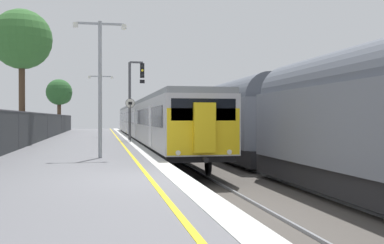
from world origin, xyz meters
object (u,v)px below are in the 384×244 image
at_px(signal_gantry, 134,91).
at_px(background_tree_centre, 60,93).
at_px(freight_train_adjacent_track, 234,118).
at_px(background_tree_left, 22,42).
at_px(speed_limit_sign, 130,114).
at_px(commuter_train_at_platform, 147,121).
at_px(platform_lamp_mid, 100,76).
at_px(platform_lamp_far, 101,100).

relative_size(signal_gantry, background_tree_centre, 0.93).
height_order(freight_train_adjacent_track, signal_gantry, signal_gantry).
height_order(background_tree_left, background_tree_centre, background_tree_left).
relative_size(signal_gantry, speed_limit_sign, 1.95).
relative_size(commuter_train_at_platform, platform_lamp_mid, 8.01).
height_order(commuter_train_at_platform, platform_lamp_mid, platform_lamp_mid).
bearing_deg(background_tree_left, speed_limit_sign, 2.95).
bearing_deg(background_tree_centre, platform_lamp_mid, -82.54).
bearing_deg(speed_limit_sign, freight_train_adjacent_track, -28.90).
relative_size(signal_gantry, background_tree_left, 0.67).
bearing_deg(freight_train_adjacent_track, platform_lamp_far, 122.88).
bearing_deg(background_tree_left, freight_train_adjacent_track, -13.30).
bearing_deg(background_tree_centre, speed_limit_sign, -74.35).
bearing_deg(background_tree_centre, commuter_train_at_platform, -61.11).
relative_size(commuter_train_at_platform, background_tree_left, 5.19).
bearing_deg(platform_lamp_mid, background_tree_centre, 97.46).
bearing_deg(platform_lamp_mid, commuter_train_at_platform, 79.01).
relative_size(commuter_train_at_platform, speed_limit_sign, 15.09).
distance_m(signal_gantry, platform_lamp_far, 6.90).
height_order(platform_lamp_far, background_tree_left, background_tree_left).
xyz_separation_m(signal_gantry, background_tree_left, (-6.78, -2.46, 2.73)).
bearing_deg(platform_lamp_far, background_tree_left, -117.01).
relative_size(freight_train_adjacent_track, background_tree_centre, 7.03).
bearing_deg(platform_lamp_mid, background_tree_left, 112.60).
xyz_separation_m(signal_gantry, background_tree_centre, (-6.59, 20.12, 0.88)).
xyz_separation_m(commuter_train_at_platform, platform_lamp_mid, (-3.68, -18.94, 1.82)).
xyz_separation_m(freight_train_adjacent_track, speed_limit_sign, (-5.85, 3.23, 0.24)).
height_order(freight_train_adjacent_track, platform_lamp_mid, platform_lamp_mid).
height_order(signal_gantry, platform_lamp_far, signal_gantry).
height_order(commuter_train_at_platform, platform_lamp_far, platform_lamp_far).
xyz_separation_m(platform_lamp_mid, platform_lamp_far, (0.00, 20.00, -0.09)).
xyz_separation_m(commuter_train_at_platform, freight_train_adjacent_track, (4.00, -10.83, 0.25)).
height_order(platform_lamp_far, background_tree_centre, background_tree_centre).
height_order(platform_lamp_mid, background_tree_centre, background_tree_centre).
bearing_deg(platform_lamp_mid, platform_lamp_far, 90.00).
bearing_deg(background_tree_centre, platform_lamp_far, -72.07).
xyz_separation_m(speed_limit_sign, platform_lamp_mid, (-1.83, -11.34, 1.34)).
xyz_separation_m(commuter_train_at_platform, platform_lamp_far, (-3.68, 1.06, 1.73)).
distance_m(commuter_train_at_platform, speed_limit_sign, 7.84).
bearing_deg(background_tree_centre, signal_gantry, -71.86).
distance_m(freight_train_adjacent_track, platform_lamp_far, 14.23).
relative_size(signal_gantry, platform_lamp_far, 1.07).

